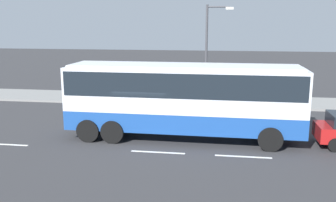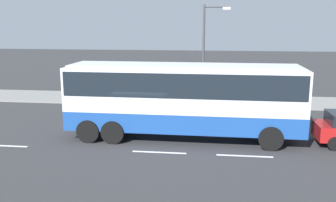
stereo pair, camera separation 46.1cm
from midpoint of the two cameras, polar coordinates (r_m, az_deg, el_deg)
ground_plane at (r=18.79m, az=-4.37°, el=-5.60°), size 120.00×120.00×0.00m
sidewalk_curb at (r=27.62m, az=-0.58°, el=0.24°), size 80.00×4.00×0.15m
lane_centreline at (r=19.20m, az=-23.96°, el=-6.22°), size 25.34×0.16×0.01m
coach_bus at (r=18.08m, az=1.63°, el=1.11°), size 11.28×2.72×3.65m
pedestrian_near_curb at (r=26.74m, az=16.65°, el=1.42°), size 0.32×0.32×1.53m
street_lamp at (r=25.47m, az=5.30°, el=8.06°), size 1.78×0.24×6.61m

